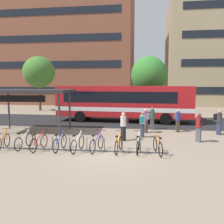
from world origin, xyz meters
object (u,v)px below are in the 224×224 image
at_px(parked_bicycle_white_1, 24,141).
at_px(parked_bicycle_white_7, 138,145).
at_px(parked_bicycle_orange_6, 119,144).
at_px(parked_bicycle_white_4, 78,144).
at_px(commuter_maroon_pack_4, 124,124).
at_px(commuter_teal_pack_5, 142,123).
at_px(parked_bicycle_red_2, 39,143).
at_px(parked_bicycle_blue_3, 60,143).
at_px(transit_shelter, 31,92).
at_px(commuter_grey_pack_0, 178,119).
at_px(commuter_black_pack_1, 219,120).
at_px(commuter_black_pack_2, 199,125).
at_px(commuter_red_pack_6, 152,117).
at_px(street_tree_1, 39,72).
at_px(commuter_grey_pack_3, 146,119).
at_px(street_tree_0, 149,75).
at_px(parked_bicycle_orange_8, 158,146).
at_px(parked_bicycle_orange_0, 3,142).
at_px(parked_bicycle_purple_5, 97,144).
at_px(city_bus, 124,102).

bearing_deg(parked_bicycle_white_1, parked_bicycle_white_7, -84.23).
bearing_deg(parked_bicycle_orange_6, parked_bicycle_white_4, 98.99).
relative_size(commuter_maroon_pack_4, commuter_teal_pack_5, 1.04).
relative_size(parked_bicycle_red_2, parked_bicycle_blue_3, 1.00).
relative_size(parked_bicycle_white_1, transit_shelter, 0.30).
relative_size(commuter_grey_pack_0, commuter_black_pack_1, 0.96).
distance_m(parked_bicycle_red_2, commuter_black_pack_2, 9.01).
bearing_deg(parked_bicycle_blue_3, commuter_red_pack_6, -33.63).
distance_m(parked_bicycle_orange_6, commuter_teal_pack_5, 3.77).
height_order(parked_bicycle_red_2, parked_bicycle_orange_6, same).
distance_m(commuter_black_pack_1, street_tree_1, 22.54).
xyz_separation_m(parked_bicycle_white_7, commuter_teal_pack_5, (0.15, 3.47, 0.56)).
distance_m(parked_bicycle_white_1, commuter_grey_pack_3, 8.14).
distance_m(parked_bicycle_orange_6, commuter_red_pack_6, 6.51).
relative_size(parked_bicycle_white_7, street_tree_0, 0.27).
bearing_deg(commuter_maroon_pack_4, parked_bicycle_orange_6, 28.64).
xyz_separation_m(parked_bicycle_blue_3, parked_bicycle_orange_8, (4.93, -0.00, 0.00)).
bearing_deg(commuter_red_pack_6, commuter_black_pack_1, -24.59).
bearing_deg(parked_bicycle_red_2, commuter_black_pack_2, -65.26).
bearing_deg(commuter_black_pack_1, parked_bicycle_orange_0, -118.35).
relative_size(parked_bicycle_orange_0, parked_bicycle_blue_3, 0.99).
relative_size(street_tree_0, street_tree_1, 0.92).
xyz_separation_m(transit_shelter, commuter_red_pack_6, (8.46, 1.86, -1.84)).
bearing_deg(parked_bicycle_purple_5, parked_bicycle_blue_3, 105.28).
bearing_deg(street_tree_1, parked_bicycle_orange_0, -71.29).
height_order(parked_bicycle_white_1, street_tree_0, street_tree_0).
distance_m(commuter_grey_pack_0, commuter_maroon_pack_4, 4.74).
bearing_deg(parked_bicycle_orange_0, parked_bicycle_blue_3, -94.15).
bearing_deg(parked_bicycle_red_2, parked_bicycle_white_7, -81.14).
bearing_deg(parked_bicycle_red_2, parked_bicycle_orange_0, 98.65).
height_order(parked_bicycle_blue_3, street_tree_1, street_tree_1).
relative_size(commuter_grey_pack_0, commuter_teal_pack_5, 0.99).
xyz_separation_m(parked_bicycle_orange_6, transit_shelter, (-6.70, 4.38, 2.41)).
xyz_separation_m(transit_shelter, street_tree_1, (-5.42, 13.30, 2.07)).
distance_m(parked_bicycle_red_2, parked_bicycle_blue_3, 1.09).
relative_size(parked_bicycle_white_7, transit_shelter, 0.30).
xyz_separation_m(parked_bicycle_white_1, commuter_maroon_pack_4, (5.02, 2.50, 0.60)).
bearing_deg(parked_bicycle_red_2, parked_bicycle_white_4, -83.02).
distance_m(parked_bicycle_orange_8, commuter_maroon_pack_4, 3.25).
bearing_deg(parked_bicycle_blue_3, city_bus, -10.07).
height_order(city_bus, parked_bicycle_white_7, city_bus).
bearing_deg(parked_bicycle_orange_0, parked_bicycle_purple_5, -94.30).
distance_m(commuter_grey_pack_3, commuter_maroon_pack_4, 2.89).
relative_size(transit_shelter, commuter_grey_pack_3, 3.40).
bearing_deg(parked_bicycle_blue_3, parked_bicycle_white_7, -84.31).
distance_m(city_bus, commuter_grey_pack_0, 6.05).
height_order(parked_bicycle_blue_3, parked_bicycle_white_7, same).
bearing_deg(street_tree_0, commuter_black_pack_2, -76.68).
bearing_deg(commuter_teal_pack_5, parked_bicycle_red_2, 135.23).
bearing_deg(commuter_black_pack_2, commuter_grey_pack_3, -4.10).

